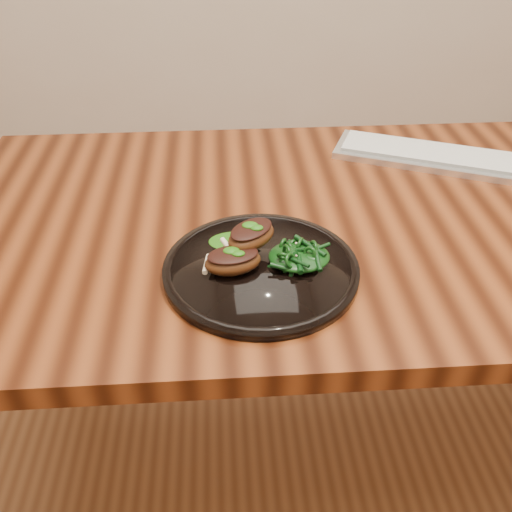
{
  "coord_description": "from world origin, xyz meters",
  "views": [
    {
      "loc": [
        -0.28,
        -0.91,
        1.31
      ],
      "look_at": [
        -0.23,
        -0.17,
        0.78
      ],
      "focal_mm": 40.0,
      "sensor_mm": 36.0,
      "label": 1
    }
  ],
  "objects_px": {
    "plate": "(261,269)",
    "lamb_chop_front": "(232,260)",
    "desk": "(367,246)",
    "greens_heap": "(299,253)",
    "keyboard": "(438,157)"
  },
  "relations": [
    {
      "from": "plate",
      "to": "lamb_chop_front",
      "type": "xyz_separation_m",
      "value": [
        -0.05,
        -0.01,
        0.03
      ]
    },
    {
      "from": "desk",
      "to": "greens_heap",
      "type": "relative_size",
      "value": 16.13
    },
    {
      "from": "plate",
      "to": "greens_heap",
      "type": "xyz_separation_m",
      "value": [
        0.06,
        0.01,
        0.02
      ]
    },
    {
      "from": "plate",
      "to": "keyboard",
      "type": "relative_size",
      "value": 0.69
    },
    {
      "from": "desk",
      "to": "plate",
      "type": "bearing_deg",
      "value": -141.08
    },
    {
      "from": "plate",
      "to": "lamb_chop_front",
      "type": "bearing_deg",
      "value": -166.24
    },
    {
      "from": "keyboard",
      "to": "plate",
      "type": "bearing_deg",
      "value": -137.7
    },
    {
      "from": "plate",
      "to": "greens_heap",
      "type": "height_order",
      "value": "greens_heap"
    },
    {
      "from": "lamb_chop_front",
      "to": "keyboard",
      "type": "xyz_separation_m",
      "value": [
        0.46,
        0.39,
        -0.03
      ]
    },
    {
      "from": "lamb_chop_front",
      "to": "keyboard",
      "type": "height_order",
      "value": "lamb_chop_front"
    },
    {
      "from": "plate",
      "to": "greens_heap",
      "type": "bearing_deg",
      "value": 5.19
    },
    {
      "from": "desk",
      "to": "keyboard",
      "type": "xyz_separation_m",
      "value": [
        0.19,
        0.2,
        0.09
      ]
    },
    {
      "from": "greens_heap",
      "to": "keyboard",
      "type": "height_order",
      "value": "greens_heap"
    },
    {
      "from": "keyboard",
      "to": "desk",
      "type": "bearing_deg",
      "value": -134.18
    },
    {
      "from": "plate",
      "to": "lamb_chop_front",
      "type": "relative_size",
      "value": 3.16
    }
  ]
}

